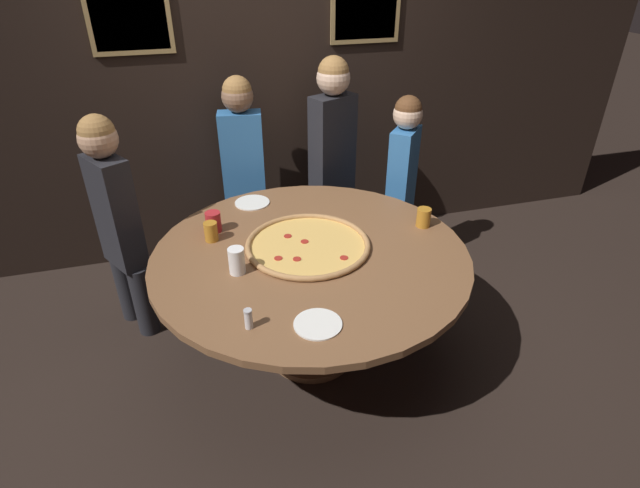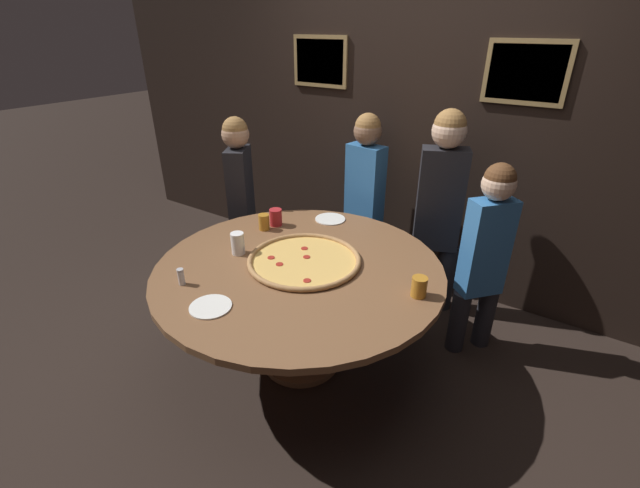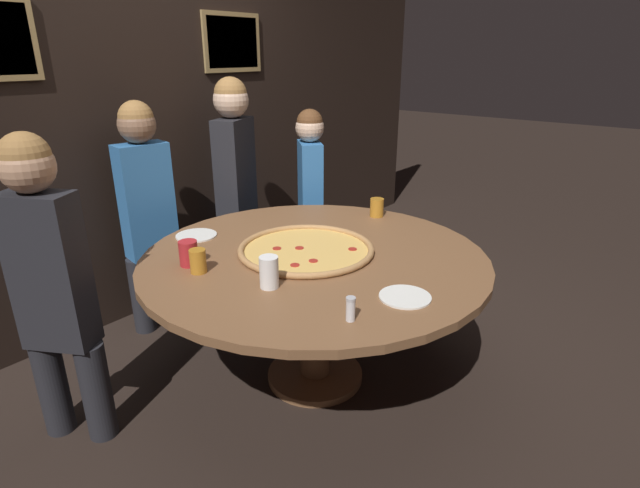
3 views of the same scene
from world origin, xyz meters
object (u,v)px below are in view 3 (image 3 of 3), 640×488
drink_cup_far_left (377,208)px  diner_far_right (51,279)px  white_plate_beside_cup (405,297)px  dining_table (315,275)px  giant_pizza (307,249)px  drink_cup_beside_pizza (189,253)px  drink_cup_near_right (269,272)px  condiment_shaker (351,309)px  drink_cup_centre_back (198,261)px  diner_centre_back (310,191)px  white_plate_near_front (196,235)px  diner_far_left (147,206)px  diner_side_left (236,178)px

drink_cup_far_left → diner_far_right: size_ratio=0.08×
white_plate_beside_cup → dining_table: bearing=78.0°
giant_pizza → drink_cup_beside_pizza: 0.58m
white_plate_beside_cup → diner_far_right: diner_far_right is taller
drink_cup_far_left → white_plate_beside_cup: drink_cup_far_left is taller
drink_cup_near_right → condiment_shaker: (-0.01, -0.44, -0.02)m
white_plate_beside_cup → condiment_shaker: 0.31m
giant_pizza → drink_cup_near_right: drink_cup_near_right is taller
giant_pizza → condiment_shaker: 0.72m
drink_cup_beside_pizza → drink_cup_centre_back: bearing=-103.4°
condiment_shaker → diner_far_right: size_ratio=0.07×
giant_pizza → diner_centre_back: size_ratio=0.52×
dining_table → drink_cup_beside_pizza: bearing=141.8°
white_plate_near_front → drink_cup_centre_back: bearing=-126.4°
drink_cup_far_left → drink_cup_near_right: 1.14m
white_plate_near_front → diner_far_left: 0.49m
giant_pizza → diner_side_left: size_ratio=0.45×
drink_cup_near_right → diner_far_right: bearing=132.1°
giant_pizza → drink_cup_centre_back: (-0.51, 0.22, 0.04)m
diner_centre_back → drink_cup_near_right: bearing=-15.0°
drink_cup_centre_back → drink_cup_far_left: (1.22, -0.18, 0.00)m
diner_far_right → dining_table: bearing=-150.2°
diner_centre_back → diner_far_left: size_ratio=0.92×
white_plate_beside_cup → diner_far_left: size_ratio=0.15×
dining_table → drink_cup_centre_back: bearing=151.3°
drink_cup_beside_pizza → drink_cup_centre_back: drink_cup_beside_pizza is taller
diner_far_left → diner_far_right: bearing=43.7°
drink_cup_beside_pizza → diner_side_left: bearing=37.1°
white_plate_near_front → condiment_shaker: condiment_shaker is taller
dining_table → diner_far_right: diner_far_right is taller
diner_centre_back → drink_cup_centre_back: bearing=-28.8°
dining_table → drink_cup_far_left: bearing=7.8°
dining_table → white_plate_near_front: (-0.21, 0.68, 0.12)m
drink_cup_beside_pizza → diner_side_left: (0.94, 0.71, 0.07)m
dining_table → diner_far_left: diner_far_left is taller
condiment_shaker → diner_centre_back: bearing=44.9°
drink_cup_near_right → diner_centre_back: (1.30, 0.87, -0.06)m
drink_cup_beside_pizza → diner_far_right: diner_far_right is taller
dining_table → white_plate_beside_cup: 0.62m
giant_pizza → diner_far_left: (-0.19, 1.11, 0.06)m
drink_cup_near_right → diner_far_right: (-0.61, 0.68, -0.01)m
dining_table → diner_side_left: diner_side_left is taller
drink_cup_beside_pizza → white_plate_near_front: 0.41m
drink_cup_near_right → diner_far_right: 0.91m
dining_table → giant_pizza: size_ratio=2.49×
dining_table → condiment_shaker: bearing=-128.6°
drink_cup_centre_back → diner_far_right: diner_far_right is taller
giant_pizza → condiment_shaker: bearing=-126.1°
drink_cup_beside_pizza → white_plate_beside_cup: size_ratio=0.56×
drink_cup_centre_back → diner_side_left: diner_side_left is taller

